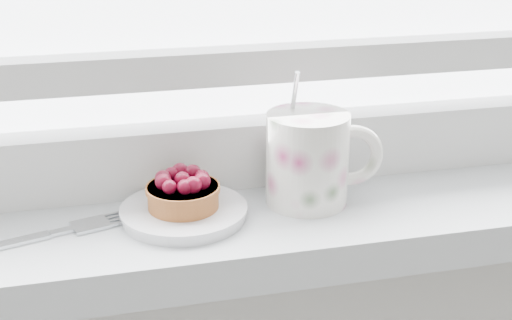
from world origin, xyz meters
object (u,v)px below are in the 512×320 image
object	(u,v)px
fork	(29,239)
saucer	(184,213)
floral_mug	(310,157)
raspberry_tart	(183,191)

from	to	relation	value
fork	saucer	bearing A→B (deg)	5.34
floral_mug	fork	distance (m)	0.28
floral_mug	fork	xyz separation A→B (m)	(-0.28, -0.02, -0.05)
raspberry_tart	fork	distance (m)	0.15
raspberry_tart	floral_mug	world-z (taller)	floral_mug
saucer	raspberry_tart	distance (m)	0.02
raspberry_tart	floral_mug	xyz separation A→B (m)	(0.13, 0.01, 0.02)
saucer	floral_mug	world-z (taller)	floral_mug
raspberry_tart	floral_mug	size ratio (longest dim) A/B	0.53
saucer	fork	xyz separation A→B (m)	(-0.14, -0.01, -0.00)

